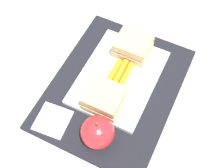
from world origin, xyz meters
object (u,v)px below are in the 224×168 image
at_px(sandwich_half_left, 133,46).
at_px(food_tray, 119,77).
at_px(sandwich_half_right, 104,98).
at_px(carrot_sticks_bundle, 119,74).
at_px(apple, 98,132).
at_px(paper_napkin, 53,120).

bearing_deg(sandwich_half_left, food_tray, 0.00).
height_order(sandwich_half_right, carrot_sticks_bundle, sandwich_half_right).
relative_size(sandwich_half_right, apple, 0.99).
bearing_deg(sandwich_half_left, apple, 5.79).
xyz_separation_m(food_tray, sandwich_half_left, (-0.08, 0.00, 0.03)).
bearing_deg(carrot_sticks_bundle, food_tray, -33.56).
distance_m(sandwich_half_left, carrot_sticks_bundle, 0.08).
bearing_deg(food_tray, sandwich_half_left, 180.00).
xyz_separation_m(sandwich_half_right, carrot_sticks_bundle, (-0.08, 0.00, -0.01)).
relative_size(food_tray, apple, 2.85).
distance_m(food_tray, paper_napkin, 0.18).
bearing_deg(sandwich_half_right, sandwich_half_left, 180.00).
xyz_separation_m(food_tray, carrot_sticks_bundle, (-0.00, 0.00, 0.01)).
distance_m(food_tray, apple, 0.16).
bearing_deg(apple, carrot_sticks_bundle, -171.31).
relative_size(apple, paper_napkin, 1.15).
bearing_deg(carrot_sticks_bundle, sandwich_half_left, -179.95).
bearing_deg(food_tray, sandwich_half_right, 0.00).
height_order(apple, paper_napkin, apple).
bearing_deg(paper_napkin, sandwich_half_right, 134.28).
xyz_separation_m(sandwich_half_left, apple, (0.23, 0.02, 0.00)).
xyz_separation_m(sandwich_half_left, sandwich_half_right, (0.16, 0.00, 0.00)).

